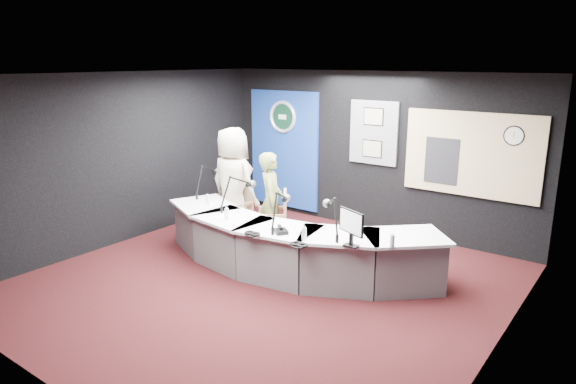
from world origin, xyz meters
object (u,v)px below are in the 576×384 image
Objects in this scene: armchair_left at (234,208)px; person_man at (233,184)px; armchair_right at (271,220)px; broadcast_desk at (286,245)px; person_woman at (271,202)px.

person_man reaches higher than armchair_left.
armchair_right is at bearing 178.99° from person_man.
person_woman is (-0.70, 0.55, 0.42)m from broadcast_desk.
armchair_left is 0.43m from person_man.
person_woman reaches higher than broadcast_desk.
armchair_right is (-0.70, 0.55, 0.12)m from broadcast_desk.
person_woman is (0.00, 0.00, 0.30)m from armchair_right.
broadcast_desk is 1.66m from armchair_left.
person_man is at bearing 53.09° from person_woman.
person_man is at bearing 159.19° from broadcast_desk.
broadcast_desk is 1.75m from person_man.
broadcast_desk is at bearing 160.80° from person_man.
armchair_right is (0.85, -0.04, -0.03)m from armchair_left.
armchair_left is 0.55× the size of person_man.
person_man reaches higher than broadcast_desk.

